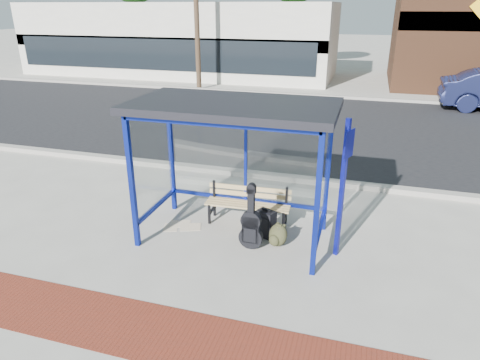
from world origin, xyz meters
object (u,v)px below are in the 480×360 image
(suitcase, at_px, (266,224))
(backpack, at_px, (278,236))
(guitar_bag, at_px, (251,226))
(bench, at_px, (248,202))

(suitcase, bearing_deg, backpack, -18.86)
(guitar_bag, relative_size, suitcase, 2.01)
(bench, relative_size, suitcase, 2.89)
(backpack, bearing_deg, bench, 157.67)
(suitcase, bearing_deg, bench, 159.73)
(guitar_bag, bearing_deg, backpack, 25.50)
(suitcase, bearing_deg, guitar_bag, -86.05)
(bench, distance_m, guitar_bag, 0.93)
(guitar_bag, height_order, backpack, guitar_bag)
(bench, bearing_deg, guitar_bag, -74.69)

